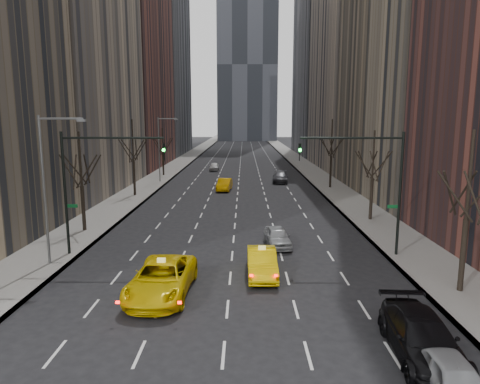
{
  "coord_description": "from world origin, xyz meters",
  "views": [
    {
      "loc": [
        0.78,
        -15.11,
        8.94
      ],
      "look_at": [
        0.48,
        16.59,
        3.5
      ],
      "focal_mm": 32.0,
      "sensor_mm": 36.0,
      "label": 1
    }
  ],
  "objects_px": {
    "silver_sedan_ahead": "(277,237)",
    "parked_suv_black": "(422,337)",
    "taxi_sedan": "(262,262)",
    "taxi_suv": "(162,279)",
    "parked_sedan_silver": "(454,381)"
  },
  "relations": [
    {
      "from": "taxi_sedan",
      "to": "taxi_suv",
      "type": "bearing_deg",
      "value": -152.41
    },
    {
      "from": "taxi_sedan",
      "to": "parked_suv_black",
      "type": "height_order",
      "value": "parked_suv_black"
    },
    {
      "from": "taxi_suv",
      "to": "parked_suv_black",
      "type": "bearing_deg",
      "value": -25.18
    },
    {
      "from": "taxi_sedan",
      "to": "parked_sedan_silver",
      "type": "height_order",
      "value": "taxi_sedan"
    },
    {
      "from": "taxi_suv",
      "to": "parked_sedan_silver",
      "type": "relative_size",
      "value": 1.53
    },
    {
      "from": "taxi_suv",
      "to": "silver_sedan_ahead",
      "type": "bearing_deg",
      "value": 55.29
    },
    {
      "from": "silver_sedan_ahead",
      "to": "parked_suv_black",
      "type": "bearing_deg",
      "value": -78.89
    },
    {
      "from": "taxi_suv",
      "to": "silver_sedan_ahead",
      "type": "xyz_separation_m",
      "value": [
        6.58,
        8.65,
        -0.19
      ]
    },
    {
      "from": "taxi_sedan",
      "to": "silver_sedan_ahead",
      "type": "height_order",
      "value": "taxi_sedan"
    },
    {
      "from": "silver_sedan_ahead",
      "to": "taxi_sedan",
      "type": "bearing_deg",
      "value": -108.61
    },
    {
      "from": "parked_suv_black",
      "to": "parked_sedan_silver",
      "type": "height_order",
      "value": "parked_suv_black"
    },
    {
      "from": "taxi_suv",
      "to": "taxi_sedan",
      "type": "relative_size",
      "value": 1.34
    },
    {
      "from": "taxi_suv",
      "to": "parked_sedan_silver",
      "type": "distance_m",
      "value": 13.71
    },
    {
      "from": "silver_sedan_ahead",
      "to": "parked_suv_black",
      "type": "distance_m",
      "value": 15.04
    },
    {
      "from": "parked_sedan_silver",
      "to": "taxi_suv",
      "type": "bearing_deg",
      "value": 142.7
    }
  ]
}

